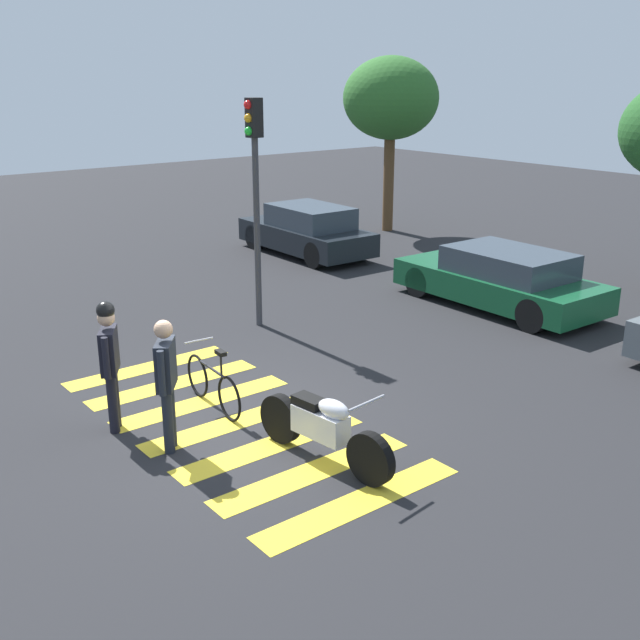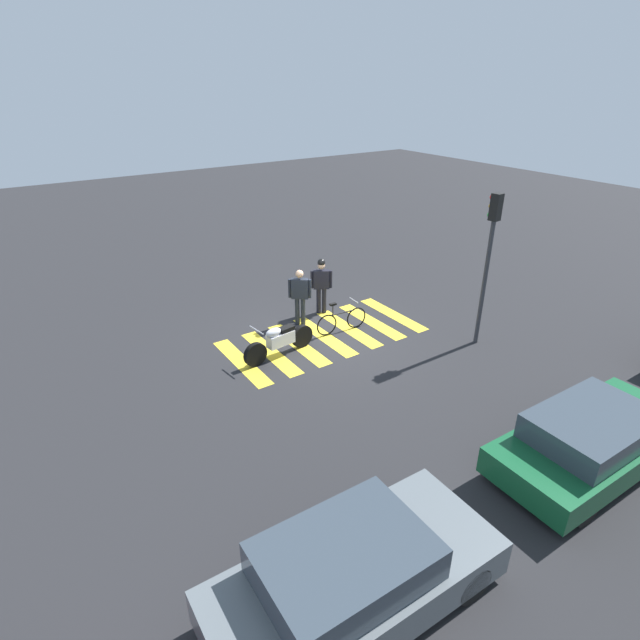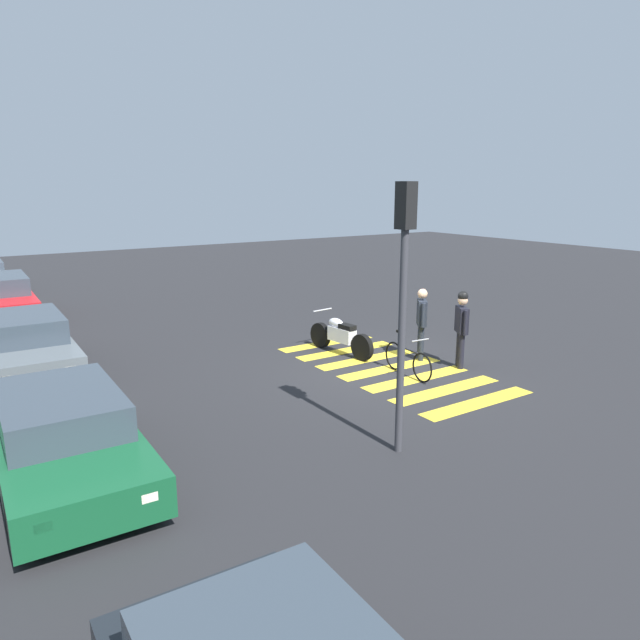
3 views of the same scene
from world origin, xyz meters
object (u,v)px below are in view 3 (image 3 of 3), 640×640
(leaning_bicycle, at_px, (407,360))
(officer_on_foot, at_px, (422,319))
(car_red_convertible, at_px, (1,299))
(traffic_light_pole, at_px, (404,276))
(police_motorcycle, at_px, (341,336))
(car_grey_coupe, at_px, (25,346))
(officer_by_motorcycle, at_px, (462,323))
(car_green_compact, at_px, (64,436))

(leaning_bicycle, bearing_deg, officer_on_foot, -55.45)
(officer_on_foot, distance_m, car_red_convertible, 13.59)
(car_red_convertible, bearing_deg, traffic_light_pole, -163.25)
(police_motorcycle, xyz_separation_m, car_red_convertible, (9.35, 6.81, 0.20))
(leaning_bicycle, height_order, car_grey_coupe, car_grey_coupe)
(leaning_bicycle, bearing_deg, officer_by_motorcycle, -99.43)
(car_red_convertible, bearing_deg, police_motorcycle, -143.91)
(officer_by_motorcycle, bearing_deg, car_green_compact, 92.92)
(officer_on_foot, bearing_deg, officer_by_motorcycle, -162.19)
(car_red_convertible, bearing_deg, leaning_bicycle, -148.72)
(police_motorcycle, bearing_deg, car_grey_coupe, 68.36)
(police_motorcycle, distance_m, officer_by_motorcycle, 3.08)
(car_green_compact, bearing_deg, police_motorcycle, -67.47)
(car_grey_coupe, relative_size, car_red_convertible, 0.93)
(police_motorcycle, height_order, traffic_light_pole, traffic_light_pole)
(officer_by_motorcycle, xyz_separation_m, traffic_light_pole, (-2.60, 4.14, 1.79))
(police_motorcycle, distance_m, car_red_convertible, 11.57)
(leaning_bicycle, height_order, car_red_convertible, car_red_convertible)
(car_green_compact, distance_m, car_grey_coupe, 5.71)
(officer_by_motorcycle, height_order, traffic_light_pole, traffic_light_pole)
(officer_on_foot, xyz_separation_m, car_green_compact, (-1.45, 8.49, -0.42))
(car_green_compact, xyz_separation_m, traffic_light_pole, (-2.15, -4.67, 2.27))
(car_green_compact, bearing_deg, officer_on_foot, -80.29)
(leaning_bicycle, relative_size, car_green_compact, 0.38)
(car_green_compact, xyz_separation_m, car_grey_coupe, (5.71, -0.20, 0.03))
(leaning_bicycle, bearing_deg, traffic_light_pole, 136.29)
(police_motorcycle, height_order, officer_on_foot, officer_on_foot)
(car_red_convertible, bearing_deg, car_grey_coupe, 178.96)
(officer_by_motorcycle, xyz_separation_m, car_green_compact, (-0.45, 8.82, -0.48))
(car_green_compact, bearing_deg, traffic_light_pole, -114.68)
(officer_on_foot, distance_m, car_green_compact, 8.63)
(police_motorcycle, bearing_deg, traffic_light_pole, 154.24)
(car_green_compact, distance_m, car_red_convertible, 12.31)
(car_green_compact, height_order, traffic_light_pole, traffic_light_pole)
(leaning_bicycle, height_order, car_green_compact, car_green_compact)
(car_red_convertible, relative_size, traffic_light_pole, 1.09)
(police_motorcycle, height_order, car_green_compact, car_green_compact)
(police_motorcycle, xyz_separation_m, officer_on_foot, (-1.51, -1.36, 0.56))
(car_grey_coupe, bearing_deg, car_red_convertible, -1.04)
(officer_on_foot, height_order, car_green_compact, officer_on_foot)
(car_green_compact, relative_size, car_grey_coupe, 1.04)
(car_green_compact, bearing_deg, officer_by_motorcycle, -87.08)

